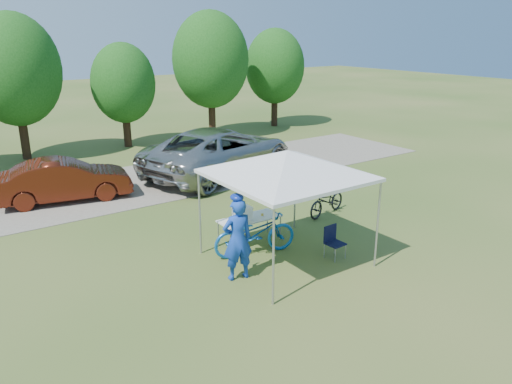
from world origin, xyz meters
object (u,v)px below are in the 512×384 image
Objects in this scene: cyclist at (237,239)px; bike_dark at (327,201)px; minivan at (219,151)px; folding_chair at (333,239)px; cooler at (242,213)px; sedan at (65,180)px; bike_blue at (255,233)px; folding_table at (250,219)px.

bike_dark is at bearing -147.84° from cyclist.
folding_chair is at bearing 150.35° from minivan.
cooler is at bearing -97.77° from bike_dark.
folding_chair is 9.14m from sedan.
cooler is 0.74m from bike_blue.
cooler is at bearing -144.92° from sedan.
bike_blue reaches higher than folding_chair.
bike_blue is 1.25× the size of bike_dark.
minivan is (1.54, 7.91, 0.46)m from folding_chair.
cooler is at bearing 123.29° from folding_chair.
cyclist is at bearing 168.25° from folding_chair.
bike_blue is 7.34m from minivan.
folding_chair is 8.07m from minivan.
minivan is at bearing -11.18° from bike_blue.
cyclist reaches higher than cooler.
bike_dark is at bearing -122.95° from sedan.
cyclist is (-1.35, -1.51, 0.31)m from folding_table.
bike_blue is 7.41m from sedan.
cooler is 0.11× the size of sedan.
minivan reaches higher than bike_dark.
minivan is (4.05, 7.52, -0.02)m from cyclist.
bike_blue is at bearing 137.14° from minivan.
cooler is 0.07× the size of minivan.
folding_table is at bearing -11.56° from bike_blue.
folding_chair is 0.48× the size of bike_dark.
folding_table is 3.10m from bike_dark.
bike_dark is (3.30, 0.37, -0.41)m from cooler.
bike_blue is (-1.47, 1.23, 0.09)m from folding_chair.
cyclist reaches higher than folding_table.
minivan is at bearing -109.10° from cyclist.
sedan is (-1.67, 7.73, -0.24)m from cyclist.
sedan is at bearing -68.58° from cyclist.
sedan reaches higher than folding_table.
cyclist is at bearing -156.93° from sedan.
minivan is (-0.38, 5.64, 0.48)m from bike_dark.
cyclist is 7.91m from sedan.
minivan is (2.92, 6.01, 0.07)m from cooler.
cooler is 3.35m from bike_dark.
cyclist is 0.90× the size of bike_blue.
folding_table is 3.54× the size of cooler.
bike_dark is (3.07, 0.37, -0.20)m from folding_table.
folding_chair is 0.42× the size of cyclist.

